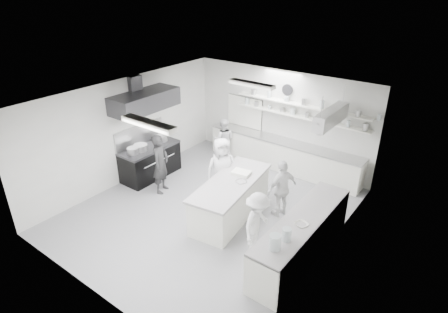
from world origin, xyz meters
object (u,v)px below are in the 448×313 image
Objects in this scene: back_counter at (282,155)px; prep_island at (231,199)px; cook_back at (224,140)px; right_counter at (302,238)px; stove at (150,162)px; cook_stove at (161,164)px.

prep_island reaches higher than back_counter.
right_counter is at bearing 115.42° from cook_back.
cook_back is (-2.06, 2.45, 0.24)m from prep_island.
cook_back is at bearing -161.42° from back_counter.
prep_island is at bearing 170.73° from right_counter.
cook_back reaches higher than stove.
cook_stove reaches higher than back_counter.
cook_stove is (-2.24, -0.18, 0.38)m from prep_island.
right_counter is 1.30× the size of prep_island.
right_counter reaches higher than back_counter.
back_counter is 3.07m from prep_island.
back_counter is at bearing 86.78° from prep_island.
cook_stove is 2.63m from cook_back.
stove is at bearing -136.01° from back_counter.
stove is 1.08m from cook_stove.
cook_back is at bearing -23.08° from cook_stove.
back_counter is 4.13m from right_counter.
right_counter is 2.13m from prep_island.
prep_island is at bearing -85.30° from back_counter.
back_counter is 3.82m from cook_stove.
back_counter reaches higher than stove.
cook_back is at bearing 63.53° from stove.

